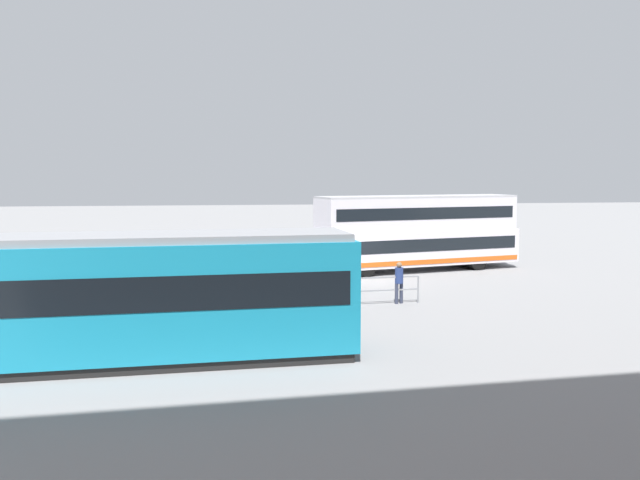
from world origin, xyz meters
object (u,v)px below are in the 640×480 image
Objects in this scene: tram_yellow at (79,298)px; info_sign at (216,273)px; pedestrian_crossing at (399,280)px; double_decker_bus at (417,233)px; pedestrian_near_railing at (262,275)px.

tram_yellow is 6.65× the size of info_sign.
pedestrian_crossing is 7.10m from info_sign.
double_decker_bus is 5.14× the size of info_sign.
info_sign is (1.80, 2.41, 0.49)m from pedestrian_near_railing.
tram_yellow is 8.42× the size of pedestrian_near_railing.
double_decker_bus is 14.10m from info_sign.
double_decker_bus is at bearing -140.19° from pedestrian_near_railing.
double_decker_bus is 11.19m from pedestrian_near_railing.
pedestrian_crossing is at bearing 163.42° from pedestrian_near_railing.
tram_yellow is at bearing 48.58° from double_decker_bus.
pedestrian_near_railing is at bearing 39.81° from double_decker_bus.
double_decker_bus is at bearing -110.98° from pedestrian_crossing.
pedestrian_near_railing reaches higher than pedestrian_crossing.
double_decker_bus is 6.51× the size of pedestrian_near_railing.
info_sign is (10.36, 9.55, -0.50)m from double_decker_bus.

